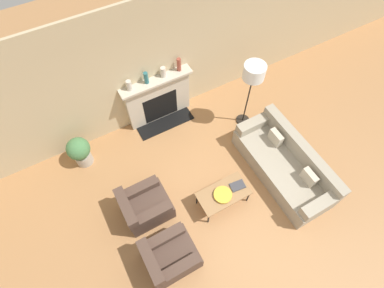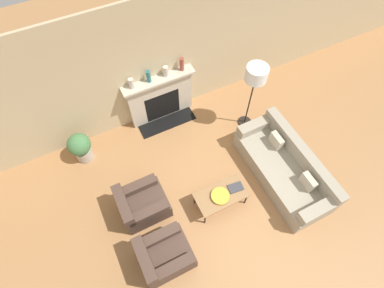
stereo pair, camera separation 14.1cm
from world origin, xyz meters
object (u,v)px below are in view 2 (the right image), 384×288
(couch, at_px, (285,168))
(mantel_vase_center_left, at_px, (149,76))
(mantel_vase_right, at_px, (182,64))
(potted_plant, at_px, (80,147))
(mantel_vase_center_right, at_px, (166,71))
(bowl, at_px, (220,196))
(floor_lamp, at_px, (256,77))
(coffee_table, at_px, (221,195))
(mantel_vase_left, at_px, (131,83))
(book, at_px, (236,187))
(armchair_far, at_px, (142,204))
(fireplace, at_px, (161,98))
(armchair_near, at_px, (164,256))

(couch, relative_size, mantel_vase_center_left, 8.51)
(mantel_vase_right, height_order, potted_plant, mantel_vase_right)
(mantel_vase_center_left, xyz_separation_m, potted_plant, (-1.77, -0.34, -0.90))
(mantel_vase_center_right, bearing_deg, bowl, -92.32)
(floor_lamp, relative_size, potted_plant, 2.30)
(mantel_vase_center_left, bearing_deg, coffee_table, -83.05)
(mantel_vase_left, bearing_deg, floor_lamp, -26.37)
(couch, distance_m, book, 1.16)
(armchair_far, xyz_separation_m, mantel_vase_center_left, (1.09, 2.01, 1.04))
(coffee_table, height_order, mantel_vase_center_right, mantel_vase_center_right)
(floor_lamp, xyz_separation_m, mantel_vase_center_left, (-1.80, 1.08, -0.15))
(mantel_vase_right, bearing_deg, couch, -68.17)
(mantel_vase_left, distance_m, mantel_vase_center_left, 0.37)
(bowl, distance_m, book, 0.35)
(armchair_far, xyz_separation_m, coffee_table, (1.40, -0.54, 0.10))
(fireplace, height_order, book, fireplace)
(fireplace, bearing_deg, couch, -58.31)
(armchair_near, relative_size, armchair_far, 1.00)
(fireplace, distance_m, bowl, 2.57)
(coffee_table, bearing_deg, book, -0.58)
(coffee_table, relative_size, potted_plant, 1.31)
(bowl, bearing_deg, couch, -0.26)
(couch, distance_m, armchair_near, 2.90)
(couch, xyz_separation_m, mantel_vase_center_left, (-1.77, 2.58, 1.03))
(fireplace, distance_m, mantel_vase_center_right, 0.75)
(mantel_vase_center_left, distance_m, mantel_vase_center_right, 0.38)
(floor_lamp, distance_m, mantel_vase_right, 1.52)
(coffee_table, xyz_separation_m, mantel_vase_right, (0.43, 2.55, 0.95))
(book, distance_m, mantel_vase_left, 2.87)
(coffee_table, distance_m, mantel_vase_left, 2.79)
(potted_plant, bearing_deg, couch, -32.35)
(potted_plant, bearing_deg, floor_lamp, -11.65)
(bowl, bearing_deg, floor_lamp, 44.32)
(mantel_vase_center_left, relative_size, mantel_vase_center_right, 1.16)
(armchair_far, distance_m, bowl, 1.49)
(floor_lamp, bearing_deg, coffee_table, -135.51)
(bowl, height_order, mantel_vase_right, mantel_vase_right)
(couch, relative_size, mantel_vase_right, 7.56)
(couch, bearing_deg, fireplace, -148.31)
(armchair_far, xyz_separation_m, book, (1.71, -0.54, 0.15))
(fireplace, bearing_deg, mantel_vase_center_right, 4.22)
(mantel_vase_center_left, bearing_deg, armchair_far, -118.55)
(fireplace, distance_m, mantel_vase_center_left, 0.76)
(mantel_vase_left, relative_size, potted_plant, 0.30)
(potted_plant, bearing_deg, book, -42.78)
(armchair_far, relative_size, floor_lamp, 0.50)
(coffee_table, height_order, floor_lamp, floor_lamp)
(couch, relative_size, bowl, 6.56)
(armchair_near, relative_size, mantel_vase_left, 3.82)
(mantel_vase_right, bearing_deg, book, -92.63)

